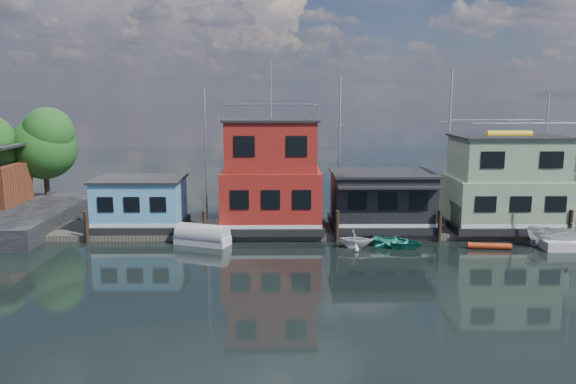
{
  "coord_description": "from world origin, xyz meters",
  "views": [
    {
      "loc": [
        -7.79,
        -27.94,
        9.94
      ],
      "look_at": [
        -7.3,
        12.0,
        3.0
      ],
      "focal_mm": 35.0,
      "sensor_mm": 36.0,
      "label": 1
    }
  ],
  "objects_px": {
    "day_sailer": "(574,244)",
    "houseboat_green": "(506,184)",
    "tarp_runabout": "(202,236)",
    "red_kayak": "(489,246)",
    "dinghy_teal": "(397,242)",
    "houseboat_red": "(271,177)",
    "houseboat_blue": "(140,203)",
    "houseboat_dark": "(382,200)",
    "motorboat": "(558,236)",
    "dinghy_white": "(355,239)"
  },
  "relations": [
    {
      "from": "houseboat_red",
      "to": "dinghy_white",
      "type": "distance_m",
      "value": 7.83
    },
    {
      "from": "dinghy_teal",
      "to": "red_kayak",
      "type": "bearing_deg",
      "value": -68.31
    },
    {
      "from": "tarp_runabout",
      "to": "dinghy_white",
      "type": "height_order",
      "value": "tarp_runabout"
    },
    {
      "from": "houseboat_red",
      "to": "red_kayak",
      "type": "height_order",
      "value": "houseboat_red"
    },
    {
      "from": "dinghy_teal",
      "to": "houseboat_green",
      "type": "bearing_deg",
      "value": -37.5
    },
    {
      "from": "motorboat",
      "to": "houseboat_dark",
      "type": "bearing_deg",
      "value": 82.87
    },
    {
      "from": "tarp_runabout",
      "to": "red_kayak",
      "type": "distance_m",
      "value": 18.94
    },
    {
      "from": "houseboat_red",
      "to": "dinghy_teal",
      "type": "bearing_deg",
      "value": -26.21
    },
    {
      "from": "dinghy_teal",
      "to": "houseboat_red",
      "type": "bearing_deg",
      "value": 90.9
    },
    {
      "from": "dinghy_teal",
      "to": "houseboat_dark",
      "type": "bearing_deg",
      "value": 31.91
    },
    {
      "from": "dinghy_white",
      "to": "motorboat",
      "type": "xyz_separation_m",
      "value": [
        13.35,
        -0.02,
        0.13
      ]
    },
    {
      "from": "houseboat_dark",
      "to": "day_sailer",
      "type": "bearing_deg",
      "value": -22.8
    },
    {
      "from": "day_sailer",
      "to": "red_kayak",
      "type": "bearing_deg",
      "value": 178.2
    },
    {
      "from": "houseboat_green",
      "to": "dinghy_white",
      "type": "bearing_deg",
      "value": -159.52
    },
    {
      "from": "dinghy_white",
      "to": "motorboat",
      "type": "bearing_deg",
      "value": -80.97
    },
    {
      "from": "houseboat_blue",
      "to": "houseboat_red",
      "type": "height_order",
      "value": "houseboat_red"
    },
    {
      "from": "day_sailer",
      "to": "houseboat_green",
      "type": "bearing_deg",
      "value": 119.9
    },
    {
      "from": "houseboat_green",
      "to": "day_sailer",
      "type": "relative_size",
      "value": 1.34
    },
    {
      "from": "red_kayak",
      "to": "houseboat_blue",
      "type": "bearing_deg",
      "value": 176.13
    },
    {
      "from": "houseboat_blue",
      "to": "houseboat_green",
      "type": "bearing_deg",
      "value": 0.0
    },
    {
      "from": "houseboat_blue",
      "to": "red_kayak",
      "type": "height_order",
      "value": "houseboat_blue"
    },
    {
      "from": "houseboat_blue",
      "to": "houseboat_dark",
      "type": "height_order",
      "value": "houseboat_dark"
    },
    {
      "from": "houseboat_green",
      "to": "red_kayak",
      "type": "bearing_deg",
      "value": -120.2
    },
    {
      "from": "houseboat_blue",
      "to": "day_sailer",
      "type": "distance_m",
      "value": 29.69
    },
    {
      "from": "houseboat_red",
      "to": "day_sailer",
      "type": "height_order",
      "value": "houseboat_red"
    },
    {
      "from": "houseboat_blue",
      "to": "houseboat_red",
      "type": "distance_m",
      "value": 9.69
    },
    {
      "from": "houseboat_red",
      "to": "dinghy_white",
      "type": "bearing_deg",
      "value": -37.54
    },
    {
      "from": "houseboat_blue",
      "to": "houseboat_dark",
      "type": "relative_size",
      "value": 0.86
    },
    {
      "from": "houseboat_green",
      "to": "tarp_runabout",
      "type": "height_order",
      "value": "houseboat_green"
    },
    {
      "from": "dinghy_teal",
      "to": "motorboat",
      "type": "bearing_deg",
      "value": -63.89
    },
    {
      "from": "houseboat_red",
      "to": "day_sailer",
      "type": "relative_size",
      "value": 1.9
    },
    {
      "from": "houseboat_blue",
      "to": "houseboat_dark",
      "type": "distance_m",
      "value": 17.5
    },
    {
      "from": "day_sailer",
      "to": "motorboat",
      "type": "relative_size",
      "value": 1.64
    },
    {
      "from": "tarp_runabout",
      "to": "dinghy_white",
      "type": "relative_size",
      "value": 1.7
    },
    {
      "from": "day_sailer",
      "to": "red_kayak",
      "type": "xyz_separation_m",
      "value": [
        -5.44,
        0.27,
        -0.18
      ]
    },
    {
      "from": "houseboat_blue",
      "to": "houseboat_green",
      "type": "distance_m",
      "value": 26.53
    },
    {
      "from": "houseboat_red",
      "to": "dinghy_teal",
      "type": "height_order",
      "value": "houseboat_red"
    },
    {
      "from": "dinghy_teal",
      "to": "tarp_runabout",
      "type": "height_order",
      "value": "tarp_runabout"
    },
    {
      "from": "tarp_runabout",
      "to": "red_kayak",
      "type": "height_order",
      "value": "tarp_runabout"
    },
    {
      "from": "houseboat_green",
      "to": "red_kayak",
      "type": "xyz_separation_m",
      "value": [
        -2.72,
        -4.67,
        -3.35
      ]
    },
    {
      "from": "houseboat_dark",
      "to": "dinghy_white",
      "type": "xyz_separation_m",
      "value": [
        -2.44,
        -4.25,
        -1.81
      ]
    },
    {
      "from": "tarp_runabout",
      "to": "day_sailer",
      "type": "bearing_deg",
      "value": 16.46
    },
    {
      "from": "motorboat",
      "to": "houseboat_green",
      "type": "bearing_deg",
      "value": 38.28
    },
    {
      "from": "day_sailer",
      "to": "dinghy_white",
      "type": "relative_size",
      "value": 2.69
    },
    {
      "from": "houseboat_blue",
      "to": "day_sailer",
      "type": "bearing_deg",
      "value": -9.61
    },
    {
      "from": "motorboat",
      "to": "houseboat_red",
      "type": "bearing_deg",
      "value": 91.47
    },
    {
      "from": "houseboat_blue",
      "to": "tarp_runabout",
      "type": "xyz_separation_m",
      "value": [
        4.9,
        -3.27,
        -1.65
      ]
    },
    {
      "from": "houseboat_blue",
      "to": "motorboat",
      "type": "xyz_separation_m",
      "value": [
        28.41,
        -4.29,
        -1.47
      ]
    },
    {
      "from": "houseboat_red",
      "to": "houseboat_green",
      "type": "relative_size",
      "value": 1.41
    },
    {
      "from": "houseboat_red",
      "to": "dinghy_white",
      "type": "xyz_separation_m",
      "value": [
        5.56,
        -4.27,
        -3.49
      ]
    }
  ]
}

